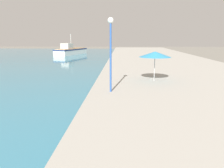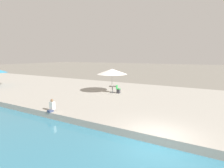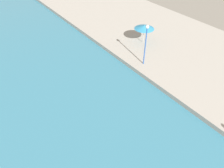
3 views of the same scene
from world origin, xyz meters
name	(u,v)px [view 1 (image 1 of 3)]	position (x,y,z in m)	size (l,w,h in m)	color
quay_promenade	(164,64)	(8.00, 37.00, 0.25)	(16.00, 90.00, 0.51)	#A39E93
fishing_boat_mid	(71,51)	(-9.42, 55.17, 0.94)	(5.76, 10.37, 4.56)	white
cafe_umbrella_white	(155,54)	(4.62, 23.03, 2.61)	(2.46, 2.46, 2.32)	#B7B7B7
lamppost	(111,42)	(1.36, 19.39, 3.60)	(0.36, 0.36, 4.56)	#28519E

